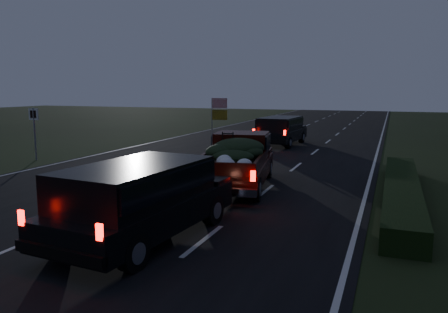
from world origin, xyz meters
The scene contains 7 objects.
ground centered at (0.00, 0.00, 0.00)m, with size 120.00×120.00×0.00m, color black.
road_asphalt centered at (0.00, 0.00, 0.01)m, with size 14.00×120.00×0.02m, color black.
hedge_row centered at (7.80, 3.00, 0.30)m, with size 1.00×10.00×0.60m, color black.
route_sign centered at (-8.50, 5.00, 1.66)m, with size 0.55×0.08×2.50m.
pickup_truck centered at (2.48, 2.99, 1.03)m, with size 2.85×5.50×2.75m.
lead_suv centered at (1.13, 14.70, 1.05)m, with size 2.24×4.92×1.39m.
rear_suv centered at (2.26, -2.95, 1.08)m, with size 2.49×5.13×1.43m.
Camera 1 is at (7.42, -11.09, 3.39)m, focal length 35.00 mm.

